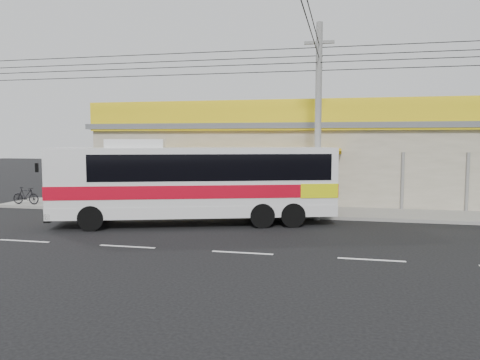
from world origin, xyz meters
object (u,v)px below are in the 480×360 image
(coach_bus, at_px, (199,179))
(motorbike_dark, at_px, (26,196))
(motorbike_red, at_px, (187,198))
(utility_pole, at_px, (319,58))

(coach_bus, distance_m, motorbike_dark, 11.05)
(motorbike_red, xyz_separation_m, motorbike_dark, (-8.97, -0.35, -0.06))
(coach_bus, relative_size, utility_pole, 0.35)
(coach_bus, distance_m, utility_pole, 7.48)
(motorbike_red, distance_m, motorbike_dark, 8.97)
(motorbike_red, bearing_deg, motorbike_dark, 78.02)
(coach_bus, bearing_deg, motorbike_red, 99.72)
(motorbike_red, relative_size, utility_pole, 0.06)
(motorbike_dark, bearing_deg, motorbike_red, -88.46)
(coach_bus, height_order, motorbike_dark, coach_bus)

